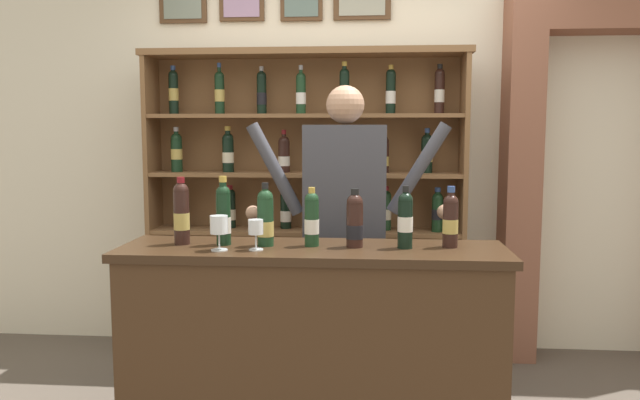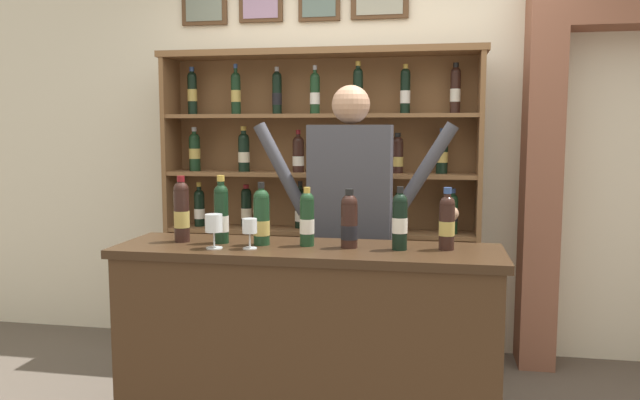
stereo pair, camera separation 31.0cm
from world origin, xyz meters
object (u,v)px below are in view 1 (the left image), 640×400
tasting_bottle_chianti (450,219)px  tasting_bottle_super_tuscan (312,218)px  shopkeeper (345,206)px  tasting_bottle_prosecco (181,213)px  tasting_bottle_bianco (355,220)px  wine_shelf (306,197)px  tasting_bottle_brunello (265,218)px  wine_glass_left (256,229)px  tasting_bottle_riserva (223,214)px  tasting_counter (312,347)px  tasting_bottle_vin_santo (405,219)px  wine_glass_spare (219,227)px

tasting_bottle_chianti → tasting_bottle_super_tuscan: bearing=-178.0°
shopkeeper → tasting_bottle_prosecco: shopkeeper is taller
tasting_bottle_prosecco → tasting_bottle_bianco: (0.82, -0.01, -0.03)m
wine_shelf → tasting_bottle_prosecco: size_ratio=6.47×
wine_shelf → tasting_bottle_brunello: 1.16m
tasting_bottle_super_tuscan → wine_glass_left: 0.27m
tasting_bottle_riserva → shopkeeper: bearing=44.5°
wine_shelf → tasting_bottle_super_tuscan: wine_shelf is taller
tasting_counter → wine_shelf: bearing=97.5°
tasting_bottle_bianco → tasting_bottle_vin_santo: 0.23m
shopkeeper → tasting_bottle_chianti: size_ratio=6.13×
tasting_bottle_riserva → wine_glass_spare: size_ratio=2.05×
tasting_bottle_chianti → tasting_bottle_prosecco: bearing=-178.9°
tasting_bottle_bianco → tasting_bottle_vin_santo: size_ratio=0.95×
tasting_counter → tasting_bottle_riserva: 0.76m
wine_shelf → tasting_bottle_brunello: bearing=-93.3°
tasting_bottle_super_tuscan → tasting_bottle_bianco: 0.20m
wine_glass_left → tasting_counter: bearing=20.2°
tasting_bottle_brunello → tasting_bottle_chianti: bearing=2.3°
tasting_bottle_bianco → wine_glass_spare: bearing=-167.7°
tasting_bottle_riserva → wine_glass_left: bearing=-33.4°
tasting_bottle_brunello → tasting_bottle_chianti: 0.86m
tasting_bottle_vin_santo → wine_glass_left: bearing=-171.5°
tasting_bottle_prosecco → tasting_bottle_super_tuscan: (0.62, 0.00, -0.02)m
tasting_bottle_chianti → wine_glass_left: 0.89m
tasting_bottle_riserva → tasting_bottle_vin_santo: size_ratio=1.13×
wine_shelf → tasting_bottle_chianti: bearing=-54.8°
tasting_bottle_super_tuscan → wine_glass_left: bearing=-153.7°
tasting_counter → tasting_bottle_bianco: 0.64m
shopkeeper → tasting_bottle_chianti: 0.72m
tasting_bottle_riserva → tasting_bottle_bianco: 0.62m
shopkeeper → tasting_bottle_bianco: shopkeeper is taller
tasting_bottle_chianti → tasting_counter: bearing=-175.4°
wine_glass_spare → tasting_counter: bearing=15.5°
wine_shelf → wine_glass_spare: 1.31m
tasting_counter → wine_glass_spare: size_ratio=11.31×
tasting_bottle_prosecco → wine_glass_spare: bearing=-33.0°
wine_shelf → wine_glass_spare: bearing=-101.3°
tasting_bottle_brunello → tasting_bottle_super_tuscan: bearing=3.3°
tasting_bottle_riserva → wine_glass_left: 0.22m
shopkeeper → tasting_bottle_super_tuscan: 0.55m
shopkeeper → tasting_counter: bearing=-102.7°
tasting_bottle_prosecco → wine_glass_spare: (0.21, -0.14, -0.04)m
tasting_bottle_vin_santo → tasting_counter: bearing=-178.6°
tasting_bottle_riserva → tasting_bottle_brunello: tasting_bottle_riserva is taller
tasting_bottle_prosecco → wine_glass_spare: tasting_bottle_prosecco is taller
shopkeeper → wine_glass_left: (-0.37, -0.66, -0.03)m
tasting_bottle_super_tuscan → tasting_bottle_chianti: bearing=2.0°
tasting_bottle_bianco → wine_glass_left: tasting_bottle_bianco is taller
tasting_bottle_bianco → tasting_bottle_riserva: bearing=179.4°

